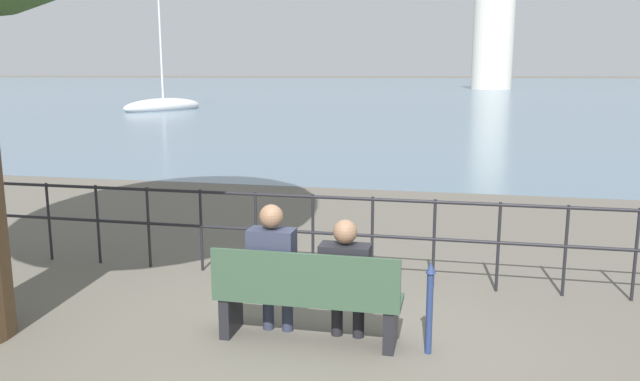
% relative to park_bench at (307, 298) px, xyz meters
% --- Properties ---
extents(ground_plane, '(1000.00, 1000.00, 0.00)m').
position_rel_park_bench_xyz_m(ground_plane, '(0.00, 0.06, -0.43)').
color(ground_plane, '#605B51').
extents(harbor_water, '(600.00, 300.00, 0.01)m').
position_rel_park_bench_xyz_m(harbor_water, '(0.00, 157.83, -0.43)').
color(harbor_water, slate).
rests_on(harbor_water, ground_plane).
extents(park_bench, '(1.74, 0.45, 0.90)m').
position_rel_park_bench_xyz_m(park_bench, '(0.00, 0.00, 0.00)').
color(park_bench, '#334C38').
rests_on(park_bench, ground_plane).
extents(seated_person_left, '(0.43, 0.35, 1.29)m').
position_rel_park_bench_xyz_m(seated_person_left, '(-0.35, 0.07, 0.28)').
color(seated_person_left, '#2D3347').
rests_on(seated_person_left, ground_plane).
extents(seated_person_right, '(0.46, 0.35, 1.18)m').
position_rel_park_bench_xyz_m(seated_person_right, '(0.35, 0.08, 0.23)').
color(seated_person_right, black).
rests_on(seated_person_right, ground_plane).
extents(promenade_railing, '(10.90, 0.04, 1.05)m').
position_rel_park_bench_xyz_m(promenade_railing, '(0.00, 1.81, 0.26)').
color(promenade_railing, black).
rests_on(promenade_railing, ground_plane).
extents(closed_umbrella, '(0.09, 0.09, 0.85)m').
position_rel_park_bench_xyz_m(closed_umbrella, '(1.12, -0.00, 0.05)').
color(closed_umbrella, navy).
rests_on(closed_umbrella, ground_plane).
extents(sailboat_3, '(4.18, 7.05, 12.00)m').
position_rel_park_bench_xyz_m(sailboat_3, '(-18.26, 34.13, -0.12)').
color(sailboat_3, white).
rests_on(sailboat_3, ground_plane).
extents(harbor_lighthouse, '(6.12, 6.12, 21.81)m').
position_rel_park_bench_xyz_m(harbor_lighthouse, '(6.28, 96.42, 9.71)').
color(harbor_lighthouse, silver).
rests_on(harbor_lighthouse, ground_plane).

